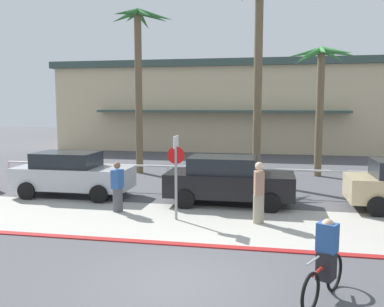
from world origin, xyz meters
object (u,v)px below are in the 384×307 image
car_silver_1 (72,174)px  cyclist_red_0 (325,262)px  palm_tree_2 (321,76)px  palm_tree_0 (139,51)px  stop_sign_bike_lane (176,165)px  pedestrian_1 (118,189)px  pedestrian_0 (259,195)px  palm_tree_1 (258,32)px  car_black_2 (228,180)px

car_silver_1 → cyclist_red_0: 10.96m
palm_tree_2 → palm_tree_0: bearing=-175.3°
stop_sign_bike_lane → palm_tree_2: (5.04, 8.94, 3.15)m
palm_tree_0 → pedestrian_1: size_ratio=4.98×
pedestrian_0 → cyclist_red_0: bearing=-73.8°
palm_tree_0 → pedestrian_0: bearing=-52.6°
cyclist_red_0 → palm_tree_0: bearing=120.7°
palm_tree_1 → palm_tree_2: bearing=41.3°
car_black_2 → cyclist_red_0: bearing=-70.0°
stop_sign_bike_lane → pedestrian_1: (-2.08, 0.57, -0.92)m
car_black_2 → cyclist_red_0: car_black_2 is taller
palm_tree_1 → palm_tree_2: (2.90, 2.55, -1.74)m
car_black_2 → pedestrian_0: bearing=-62.6°
car_black_2 → cyclist_red_0: size_ratio=2.70×
car_silver_1 → pedestrian_0: size_ratio=2.40×
palm_tree_1 → pedestrian_1: 9.24m
stop_sign_bike_lane → palm_tree_0: (-3.77, 8.23, 4.47)m
palm_tree_0 → pedestrian_1: (1.69, -7.65, -5.39)m
palm_tree_0 → pedestrian_0: (6.23, -8.15, -5.28)m
palm_tree_0 → pedestrian_1: bearing=-77.6°
stop_sign_bike_lane → palm_tree_2: palm_tree_2 is taller
palm_tree_0 → palm_tree_2: bearing=4.7°
car_black_2 → car_silver_1: bearing=177.8°
stop_sign_bike_lane → cyclist_red_0: (3.80, -4.51, -0.98)m
pedestrian_0 → pedestrian_1: bearing=173.8°
car_silver_1 → palm_tree_2: bearing=33.7°
palm_tree_2 → pedestrian_1: 11.72m
palm_tree_0 → palm_tree_2: 8.93m
palm_tree_2 → pedestrian_0: size_ratio=3.39×
palm_tree_2 → car_silver_1: palm_tree_2 is taller
car_silver_1 → car_black_2: (5.98, -0.23, 0.00)m
palm_tree_1 → pedestrian_0: size_ratio=4.78×
car_black_2 → cyclist_red_0: 7.20m
pedestrian_0 → car_black_2: bearing=117.4°
pedestrian_1 → cyclist_red_0: bearing=-40.8°
palm_tree_2 → car_silver_1: size_ratio=1.41×
stop_sign_bike_lane → pedestrian_0: (2.46, 0.08, -0.82)m
car_black_2 → pedestrian_1: 3.81m
cyclist_red_0 → palm_tree_1: bearing=98.7°
palm_tree_1 → car_black_2: palm_tree_1 is taller
palm_tree_2 → pedestrian_1: bearing=-130.4°
palm_tree_0 → car_black_2: bearing=-49.5°
stop_sign_bike_lane → palm_tree_0: bearing=114.6°
palm_tree_2 → pedestrian_1: palm_tree_2 is taller
palm_tree_0 → pedestrian_1: palm_tree_0 is taller
palm_tree_2 → cyclist_red_0: bearing=-95.3°
stop_sign_bike_lane → cyclist_red_0: 5.97m
palm_tree_0 → car_silver_1: 7.85m
pedestrian_0 → pedestrian_1: (-4.55, 0.49, -0.10)m
palm_tree_1 → palm_tree_2: palm_tree_1 is taller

